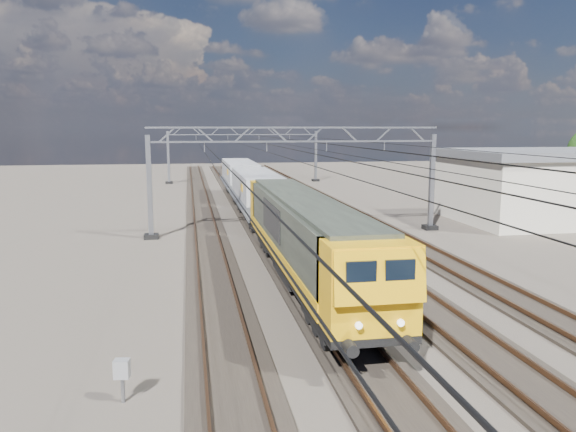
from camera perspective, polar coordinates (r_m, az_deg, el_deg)
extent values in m
plane|color=#2C2821|center=(33.79, 2.18, -3.07)|extent=(160.00, 160.00, 0.00)
cube|color=black|center=(33.05, -8.06, -3.32)|extent=(2.60, 140.00, 0.12)
cube|color=brown|center=(33.01, -9.31, -3.09)|extent=(0.08, 140.00, 0.16)
cube|color=brown|center=(33.05, -6.81, -3.01)|extent=(0.08, 140.00, 0.16)
cube|color=black|center=(33.42, -1.18, -3.10)|extent=(2.60, 140.00, 0.12)
cube|color=brown|center=(33.29, -2.41, -2.87)|extent=(0.08, 140.00, 0.16)
cube|color=brown|center=(33.50, 0.04, -2.79)|extent=(0.08, 140.00, 0.16)
cube|color=black|center=(34.25, 5.46, -2.84)|extent=(2.60, 140.00, 0.12)
cube|color=brown|center=(34.04, 4.29, -2.63)|extent=(0.08, 140.00, 0.16)
cube|color=brown|center=(34.42, 6.62, -2.53)|extent=(0.08, 140.00, 0.16)
cube|color=black|center=(35.52, 11.69, -2.56)|extent=(2.60, 140.00, 0.12)
cube|color=brown|center=(35.23, 10.61, -2.36)|extent=(0.08, 140.00, 0.16)
cube|color=brown|center=(35.75, 12.77, -2.26)|extent=(0.08, 140.00, 0.16)
cube|color=gray|center=(36.57, -13.89, 2.83)|extent=(0.30, 0.30, 6.60)
cube|color=gray|center=(40.05, 14.39, 3.32)|extent=(0.30, 0.30, 6.60)
cube|color=black|center=(37.02, -13.71, -2.02)|extent=(0.90, 0.90, 0.30)
cube|color=black|center=(40.47, 14.22, -1.12)|extent=(0.90, 0.90, 0.30)
cube|color=gray|center=(36.96, 0.92, 8.98)|extent=(19.30, 0.18, 0.12)
cube|color=gray|center=(36.97, 0.91, 7.58)|extent=(19.30, 0.18, 0.12)
cube|color=gray|center=(36.31, -12.20, 8.07)|extent=(1.03, 0.10, 0.94)
cube|color=gray|center=(36.31, -8.42, 8.17)|extent=(1.03, 0.10, 0.94)
cube|color=gray|center=(36.46, -4.65, 8.24)|extent=(1.03, 0.10, 0.94)
cube|color=gray|center=(36.76, -0.92, 8.28)|extent=(1.03, 0.10, 0.94)
cube|color=gray|center=(37.21, 2.73, 8.28)|extent=(1.03, 0.10, 0.94)
cube|color=gray|center=(37.81, 6.28, 8.24)|extent=(1.03, 0.10, 0.94)
cube|color=gray|center=(38.54, 9.71, 8.18)|extent=(1.03, 0.10, 0.94)
cube|color=gray|center=(39.40, 12.99, 8.10)|extent=(1.03, 0.10, 0.94)
cube|color=gray|center=(36.32, -8.49, 6.95)|extent=(0.06, 0.06, 0.65)
cube|color=gray|center=(36.66, -2.18, 7.06)|extent=(0.06, 0.06, 0.65)
cube|color=gray|center=(37.42, 3.94, 7.08)|extent=(0.06, 0.06, 0.65)
cube|color=gray|center=(38.58, 9.76, 7.03)|extent=(0.06, 0.06, 0.65)
cube|color=gray|center=(72.43, -12.06, 5.82)|extent=(0.30, 0.30, 6.60)
cube|color=gray|center=(74.25, 2.84, 6.08)|extent=(0.30, 0.30, 6.60)
cube|color=black|center=(72.66, -11.98, 3.34)|extent=(0.90, 0.90, 0.30)
cube|color=black|center=(74.48, 2.82, 3.66)|extent=(0.90, 0.90, 0.30)
cube|color=gray|center=(72.63, -4.56, 8.96)|extent=(19.30, 0.18, 0.12)
cube|color=gray|center=(72.64, -4.55, 8.25)|extent=(19.30, 0.18, 0.12)
cube|color=gray|center=(72.30, -11.20, 8.46)|extent=(1.03, 0.10, 0.94)
cube|color=gray|center=(72.30, -9.29, 8.51)|extent=(1.03, 0.10, 0.94)
cube|color=gray|center=(72.37, -7.39, 8.56)|extent=(1.03, 0.10, 0.94)
cube|color=gray|center=(72.53, -5.50, 8.59)|extent=(1.03, 0.10, 0.94)
cube|color=gray|center=(72.76, -3.61, 8.61)|extent=(1.03, 0.10, 0.94)
cube|color=gray|center=(73.06, -1.74, 8.63)|extent=(1.03, 0.10, 0.94)
cube|color=gray|center=(73.44, 0.11, 8.63)|extent=(1.03, 0.10, 0.94)
cube|color=gray|center=(73.90, 1.95, 8.63)|extent=(1.03, 0.10, 0.94)
cube|color=gray|center=(72.31, -9.33, 7.90)|extent=(0.06, 0.06, 0.65)
cube|color=gray|center=(72.47, -6.14, 7.97)|extent=(0.06, 0.06, 0.65)
cube|color=gray|center=(72.86, -2.97, 8.01)|extent=(0.06, 0.06, 0.65)
cube|color=gray|center=(73.46, 0.16, 8.03)|extent=(0.06, 0.06, 0.65)
cylinder|color=black|center=(40.33, -8.65, 6.68)|extent=(0.03, 140.00, 0.03)
cylinder|color=black|center=(40.32, -8.66, 7.39)|extent=(0.03, 140.00, 0.03)
cylinder|color=black|center=(40.63, -2.96, 6.78)|extent=(0.03, 140.00, 0.03)
cylinder|color=black|center=(40.62, -2.97, 7.49)|extent=(0.03, 140.00, 0.03)
cylinder|color=black|center=(41.32, 2.59, 6.82)|extent=(0.03, 140.00, 0.03)
cylinder|color=black|center=(41.30, 2.60, 7.51)|extent=(0.03, 140.00, 0.03)
cylinder|color=black|center=(42.37, 7.91, 6.80)|extent=(0.03, 140.00, 0.03)
cylinder|color=black|center=(42.36, 7.93, 7.47)|extent=(0.03, 140.00, 0.03)
cube|color=black|center=(19.44, 5.59, -9.99)|extent=(2.20, 3.60, 0.60)
cube|color=black|center=(31.73, -0.73, -2.48)|extent=(2.20, 3.60, 0.60)
cube|color=black|center=(25.40, 1.65, -4.51)|extent=(2.65, 20.00, 0.25)
cube|color=black|center=(25.49, 1.65, -5.34)|extent=(2.20, 4.50, 0.75)
cube|color=#252922|center=(25.11, 1.66, -1.36)|extent=(2.65, 17.00, 2.60)
cube|color=#DF9F0B|center=(25.07, -1.36, -3.70)|extent=(0.04, 17.00, 0.60)
cube|color=#DF9F0B|center=(25.61, 4.61, -3.46)|extent=(0.04, 17.00, 0.60)
cube|color=black|center=(25.79, -1.73, -0.29)|extent=(0.05, 5.00, 1.40)
cube|color=black|center=(26.31, 4.12, -0.13)|extent=(0.05, 5.00, 1.40)
cube|color=#252922|center=(24.90, 1.68, 1.75)|extent=(2.25, 18.00, 0.15)
cube|color=#DF9F0B|center=(16.53, 8.12, -6.94)|extent=(2.65, 1.80, 2.60)
cube|color=#DF9F0B|center=(15.53, 9.26, -6.09)|extent=(2.60, 0.46, 1.52)
cube|color=black|center=(15.24, 7.43, -5.95)|extent=(0.85, 0.08, 0.75)
cube|color=black|center=(15.60, 11.31, -5.70)|extent=(0.85, 0.08, 0.75)
cylinder|color=black|center=(15.66, 6.37, -13.24)|extent=(0.36, 0.50, 0.36)
cylinder|color=black|center=(16.19, 12.29, -12.63)|extent=(0.36, 0.50, 0.36)
cylinder|color=white|center=(15.60, 7.20, -10.98)|extent=(0.20, 0.08, 0.20)
cylinder|color=white|center=(15.98, 11.39, -10.60)|extent=(0.20, 0.08, 0.20)
cube|color=#DF9F0B|center=(33.96, -1.45, 1.36)|extent=(2.65, 1.80, 2.60)
cube|color=#DF9F0B|center=(34.83, -1.69, 2.38)|extent=(2.60, 0.46, 1.52)
cube|color=black|center=(34.84, -2.61, 2.54)|extent=(0.85, 0.08, 0.75)
cube|color=black|center=(35.00, -0.82, 2.58)|extent=(0.85, 0.08, 0.75)
cylinder|color=black|center=(35.23, -3.10, -0.68)|extent=(0.36, 0.50, 0.36)
cylinder|color=black|center=(35.48, -0.38, -0.60)|extent=(0.36, 0.50, 0.36)
cylinder|color=white|center=(35.07, -2.68, 0.28)|extent=(0.20, 0.08, 0.20)
cylinder|color=white|center=(35.24, -0.75, 0.33)|extent=(0.20, 0.08, 0.20)
cube|color=black|center=(38.25, -2.36, -0.56)|extent=(2.20, 2.60, 0.55)
cube|color=black|center=(47.08, -3.83, 1.23)|extent=(2.20, 2.60, 0.55)
cube|color=black|center=(42.60, -3.18, 0.91)|extent=(2.40, 13.00, 0.20)
cube|color=gray|center=(42.40, -3.20, 3.21)|extent=(2.80, 12.00, 1.80)
cube|color=#4E5256|center=(42.44, -4.46, 1.51)|extent=(1.48, 12.00, 1.36)
cube|color=#4E5256|center=(42.66, -1.92, 1.57)|extent=(1.48, 12.00, 1.36)
cube|color=#DF9F0B|center=(39.27, -4.73, 2.88)|extent=(0.04, 1.20, 0.50)
cube|color=black|center=(52.21, -4.46, 1.99)|extent=(2.20, 2.60, 0.55)
cube|color=black|center=(61.12, -5.29, 3.00)|extent=(2.20, 2.60, 0.55)
cube|color=black|center=(56.62, -4.91, 2.90)|extent=(2.40, 13.00, 0.20)
cube|color=gray|center=(56.47, -4.93, 4.63)|extent=(2.80, 12.00, 1.80)
cube|color=#4E5256|center=(56.50, -5.88, 3.35)|extent=(1.48, 12.00, 1.36)
cube|color=#4E5256|center=(56.67, -3.96, 3.39)|extent=(1.48, 12.00, 1.36)
cube|color=#DF9F0B|center=(53.37, -6.17, 4.47)|extent=(0.04, 1.20, 0.50)
cube|color=gray|center=(15.78, -16.43, -16.60)|extent=(0.09, 0.09, 0.68)
cube|color=#999BA0|center=(15.54, -16.52, -14.65)|extent=(0.43, 0.35, 0.49)
cube|color=beige|center=(48.27, 27.00, 2.47)|extent=(18.00, 10.00, 4.80)
cube|color=slate|center=(48.09, 27.23, 5.67)|extent=(18.60, 10.60, 0.60)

